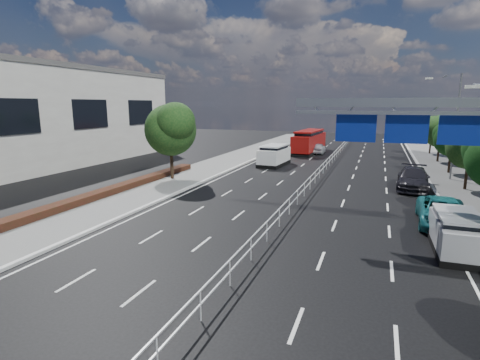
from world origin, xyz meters
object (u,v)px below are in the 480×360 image
(silver_minivan, at_px, (457,233))
(parked_car_teal, at_px, (443,213))
(near_car_silver, at_px, (318,148))
(near_car_dark, at_px, (315,140))
(overhead_gantry, at_px, (424,123))
(parked_car_dark, at_px, (413,179))
(red_bus, at_px, (309,141))
(white_minivan, at_px, (274,155))

(silver_minivan, height_order, parked_car_teal, silver_minivan)
(near_car_silver, relative_size, near_car_dark, 0.87)
(overhead_gantry, distance_m, near_car_silver, 32.19)
(near_car_silver, distance_m, parked_car_dark, 21.61)
(near_car_silver, xyz_separation_m, parked_car_dark, (10.26, -19.01, 0.10))
(red_bus, bearing_deg, overhead_gantry, -66.76)
(white_minivan, xyz_separation_m, parked_car_teal, (13.99, -16.69, -0.35))
(parked_car_teal, bearing_deg, white_minivan, 131.88)
(red_bus, distance_m, parked_car_dark, 22.62)
(near_car_silver, xyz_separation_m, near_car_dark, (-2.09, 10.51, 0.08))
(near_car_silver, distance_m, near_car_dark, 10.72)
(near_car_silver, bearing_deg, parked_car_dark, 116.83)
(parked_car_dark, bearing_deg, overhead_gantry, -89.68)
(overhead_gantry, xyz_separation_m, white_minivan, (-12.43, 18.63, -4.52))
(white_minivan, xyz_separation_m, red_bus, (1.63, 12.13, 0.50))
(parked_car_teal, bearing_deg, near_car_silver, 113.15)
(near_car_dark, xyz_separation_m, parked_car_dark, (12.35, -29.53, 0.02))
(overhead_gantry, bearing_deg, parked_car_dark, 86.12)
(white_minivan, distance_m, parked_car_teal, 21.78)
(parked_car_dark, bearing_deg, near_car_silver, 122.55)
(white_minivan, distance_m, red_bus, 12.25)
(white_minivan, bearing_deg, red_bus, 86.32)
(red_bus, bearing_deg, near_car_dark, 98.33)
(overhead_gantry, relative_size, white_minivan, 1.95)
(near_car_dark, bearing_deg, overhead_gantry, 113.59)
(silver_minivan, bearing_deg, overhead_gantry, 128.15)
(red_bus, distance_m, parked_car_teal, 31.37)
(red_bus, relative_size, parked_car_teal, 1.95)
(overhead_gantry, height_order, white_minivan, overhead_gantry)
(white_minivan, distance_m, near_car_dark, 22.26)
(near_car_silver, distance_m, parked_car_teal, 30.49)
(red_bus, height_order, parked_car_dark, red_bus)
(silver_minivan, bearing_deg, red_bus, 110.15)
(silver_minivan, xyz_separation_m, parked_car_teal, (-0.00, 3.90, -0.14))
(white_minivan, height_order, parked_car_teal, white_minivan)
(white_minivan, bearing_deg, parked_car_teal, -46.03)
(near_car_silver, relative_size, silver_minivan, 0.97)
(overhead_gantry, relative_size, near_car_silver, 2.43)
(white_minivan, height_order, near_car_dark, white_minivan)
(near_car_dark, xyz_separation_m, parked_car_teal, (13.14, -38.93, -0.06))
(white_minivan, relative_size, silver_minivan, 1.21)
(white_minivan, distance_m, near_car_silver, 12.10)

